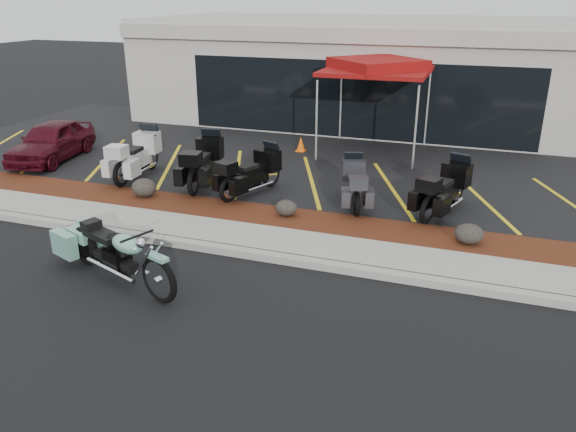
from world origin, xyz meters
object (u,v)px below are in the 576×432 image
at_px(touring_white, 150,146).
at_px(parked_car, 51,141).
at_px(traffic_cone, 301,144).
at_px(hero_cruiser, 159,273).
at_px(popup_canopy, 377,68).

relative_size(touring_white, parked_car, 0.67).
bearing_deg(traffic_cone, parked_car, -153.20).
height_order(touring_white, traffic_cone, touring_white).
height_order(hero_cruiser, popup_canopy, popup_canopy).
relative_size(hero_cruiser, parked_car, 0.94).
height_order(touring_white, popup_canopy, popup_canopy).
relative_size(parked_car, popup_canopy, 1.06).
distance_m(touring_white, traffic_cone, 4.80).
bearing_deg(parked_car, touring_white, -7.94).
bearing_deg(touring_white, popup_canopy, -59.71).
relative_size(touring_white, traffic_cone, 4.86).
bearing_deg(hero_cruiser, parked_car, 160.96).
xyz_separation_m(touring_white, parked_car, (-3.37, -0.13, -0.09)).
xyz_separation_m(traffic_cone, popup_canopy, (2.21, 0.63, 2.41)).
distance_m(hero_cruiser, popup_canopy, 10.60).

